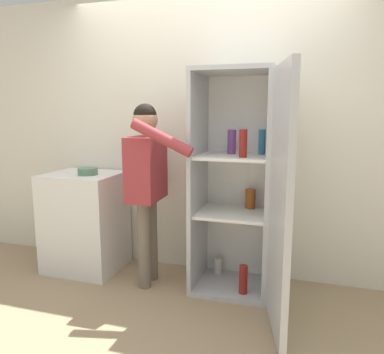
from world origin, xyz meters
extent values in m
plane|color=tan|center=(0.00, 0.00, 0.00)|extent=(12.00, 12.00, 0.00)
cube|color=silver|center=(0.00, 0.98, 1.27)|extent=(7.00, 0.06, 2.55)
cube|color=#B7BABC|center=(0.34, 0.65, 0.02)|extent=(0.64, 0.57, 0.04)
cube|color=#B7BABC|center=(0.34, 0.65, 1.81)|extent=(0.64, 0.57, 0.04)
cube|color=white|center=(0.34, 0.91, 0.91)|extent=(0.64, 0.03, 1.76)
cube|color=#B7BABC|center=(0.04, 0.65, 0.91)|extent=(0.04, 0.57, 1.76)
cube|color=#B7BABC|center=(0.65, 0.65, 0.91)|extent=(0.03, 0.57, 1.76)
cube|color=white|center=(0.34, 0.65, 0.66)|extent=(0.57, 0.50, 0.02)
cube|color=white|center=(0.34, 0.65, 1.13)|extent=(0.57, 0.50, 0.02)
cube|color=#B7BABC|center=(0.76, 0.06, 0.91)|extent=(0.19, 0.63, 1.76)
cylinder|color=maroon|center=(0.44, 0.51, 1.25)|extent=(0.06, 0.06, 0.22)
cylinder|color=teal|center=(0.55, 0.78, 1.25)|extent=(0.06, 0.06, 0.20)
cylinder|color=beige|center=(0.18, 0.81, 0.11)|extent=(0.08, 0.08, 0.15)
cylinder|color=maroon|center=(0.47, 0.49, 0.15)|extent=(0.07, 0.07, 0.24)
cylinder|color=#723884|center=(0.30, 0.74, 1.24)|extent=(0.07, 0.07, 0.20)
cylinder|color=#9E4C19|center=(0.46, 0.81, 0.75)|extent=(0.09, 0.09, 0.17)
cylinder|color=#726656|center=(-0.38, 0.59, 0.38)|extent=(0.11, 0.11, 0.76)
cylinder|color=#726656|center=(-0.37, 0.42, 0.38)|extent=(0.11, 0.11, 0.76)
cube|color=#9E3338|center=(-0.37, 0.51, 1.02)|extent=(0.25, 0.43, 0.54)
sphere|color=tan|center=(-0.37, 0.51, 1.43)|extent=(0.21, 0.21, 0.21)
sphere|color=black|center=(-0.37, 0.51, 1.46)|extent=(0.19, 0.19, 0.19)
cylinder|color=#9E3338|center=(-0.38, 0.74, 1.00)|extent=(0.08, 0.08, 0.50)
cylinder|color=#9E3338|center=(-0.14, 0.28, 1.30)|extent=(0.49, 0.10, 0.29)
cube|color=white|center=(-1.07, 0.64, 0.46)|extent=(0.67, 0.59, 0.93)
cylinder|color=#517F5B|center=(-0.99, 0.58, 0.96)|extent=(0.18, 0.18, 0.06)
camera|label=1|loc=(0.91, -2.34, 1.49)|focal=35.00mm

